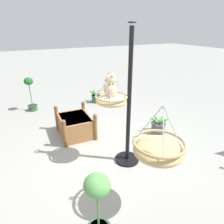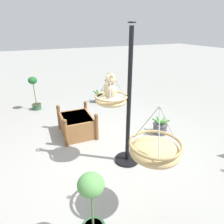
# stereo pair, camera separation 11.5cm
# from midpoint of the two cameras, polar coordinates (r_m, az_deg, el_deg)

# --- Properties ---
(ground_plane) EXTENTS (40.00, 40.00, 0.00)m
(ground_plane) POSITION_cam_midpoint_polar(r_m,az_deg,el_deg) (3.91, 0.99, -12.49)
(ground_plane) COLOR gray
(display_pole_central) EXTENTS (0.44, 0.44, 2.36)m
(display_pole_central) POSITION_cam_midpoint_polar(r_m,az_deg,el_deg) (3.41, 5.63, -4.01)
(display_pole_central) COLOR black
(display_pole_central) RESTS_ON ground
(hanging_basket_with_teddy) EXTENTS (0.54, 0.54, 0.55)m
(hanging_basket_with_teddy) POSITION_cam_midpoint_polar(r_m,az_deg,el_deg) (3.23, 0.79, 3.65)
(hanging_basket_with_teddy) COLOR tan
(teddy_bear) EXTENTS (0.30, 0.27, 0.44)m
(teddy_bear) POSITION_cam_midpoint_polar(r_m,az_deg,el_deg) (3.17, 0.45, 6.82)
(teddy_bear) COLOR #D1B789
(hanging_basket_left_high) EXTENTS (0.62, 0.62, 0.69)m
(hanging_basket_left_high) POSITION_cam_midpoint_polar(r_m,az_deg,el_deg) (2.40, 13.69, -10.63)
(hanging_basket_left_high) COLOR tan
(wooden_planter_box) EXTENTS (0.93, 0.78, 0.62)m
(wooden_planter_box) POSITION_cam_midpoint_polar(r_m,az_deg,el_deg) (4.56, -9.35, -3.52)
(wooden_planter_box) COLOR olive
(wooden_planter_box) RESTS_ON ground
(potted_plant_fern_front) EXTENTS (0.42, 0.40, 0.40)m
(potted_plant_fern_front) POSITION_cam_midpoint_polar(r_m,az_deg,el_deg) (6.46, -3.23, 4.28)
(potted_plant_fern_front) COLOR #2D5638
(potted_plant_fern_front) RESTS_ON ground
(potted_plant_flowering_red) EXTENTS (0.27, 0.27, 0.99)m
(potted_plant_flowering_red) POSITION_cam_midpoint_polar(r_m,az_deg,el_deg) (2.34, -4.10, -26.94)
(potted_plant_flowering_red) COLOR #2D5638
(potted_plant_flowering_red) RESTS_ON ground
(potted_plant_bushy_green) EXTENTS (0.42, 0.40, 0.39)m
(potted_plant_bushy_green) POSITION_cam_midpoint_polar(r_m,az_deg,el_deg) (4.72, 14.41, -4.22)
(potted_plant_bushy_green) COLOR #4C4C51
(potted_plant_bushy_green) RESTS_ON ground
(potted_plant_conical_shrub) EXTENTS (0.28, 0.28, 0.99)m
(potted_plant_conical_shrub) POSITION_cam_midpoint_polar(r_m,az_deg,el_deg) (6.18, -20.94, 4.92)
(potted_plant_conical_shrub) COLOR #2D5638
(potted_plant_conical_shrub) RESTS_ON ground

